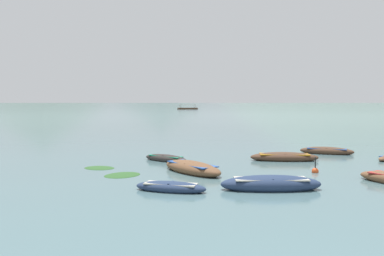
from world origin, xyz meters
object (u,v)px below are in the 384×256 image
(rowboat_3, at_px, (166,158))
(rowboat_4, at_px, (171,187))
(rowboat_0, at_px, (271,184))
(rowboat_5, at_px, (192,168))
(mooring_buoy, at_px, (315,171))
(rowboat_2, at_px, (284,157))
(ferry_0, at_px, (188,108))
(rowboat_8, at_px, (327,151))

(rowboat_3, bearing_deg, rowboat_4, -83.53)
(rowboat_0, height_order, rowboat_4, rowboat_0)
(rowboat_0, xyz_separation_m, rowboat_3, (-5.20, 7.97, -0.07))
(rowboat_5, distance_m, mooring_buoy, 6.51)
(rowboat_2, relative_size, rowboat_4, 1.35)
(rowboat_2, height_order, mooring_buoy, mooring_buoy)
(rowboat_3, relative_size, rowboat_5, 0.73)
(ferry_0, distance_m, mooring_buoy, 169.42)
(rowboat_0, xyz_separation_m, rowboat_8, (6.06, 11.72, -0.05))
(rowboat_5, xyz_separation_m, mooring_buoy, (6.51, 0.11, -0.14))
(rowboat_3, relative_size, ferry_0, 0.32)
(rowboat_3, relative_size, mooring_buoy, 3.43)
(mooring_buoy, bearing_deg, rowboat_2, 99.80)
(mooring_buoy, bearing_deg, rowboat_3, 154.99)
(rowboat_2, relative_size, ferry_0, 0.44)
(rowboat_2, xyz_separation_m, rowboat_4, (-6.58, -8.74, -0.05))
(rowboat_4, bearing_deg, ferry_0, 91.67)
(rowboat_0, xyz_separation_m, rowboat_2, (2.33, 8.37, -0.03))
(rowboat_4, bearing_deg, rowboat_5, 79.62)
(rowboat_5, bearing_deg, rowboat_2, 37.10)
(rowboat_4, bearing_deg, rowboat_2, 53.06)
(rowboat_2, bearing_deg, rowboat_5, -142.90)
(rowboat_8, distance_m, ferry_0, 162.09)
(rowboat_2, bearing_deg, ferry_0, 94.04)
(rowboat_0, relative_size, rowboat_8, 1.12)
(rowboat_3, height_order, rowboat_5, rowboat_5)
(rowboat_8, bearing_deg, rowboat_0, -117.33)
(rowboat_8, bearing_deg, ferry_0, 95.44)
(rowboat_0, relative_size, rowboat_2, 1.00)
(rowboat_2, height_order, rowboat_4, rowboat_2)
(rowboat_8, relative_size, ferry_0, 0.39)
(rowboat_2, height_order, rowboat_3, rowboat_2)
(mooring_buoy, bearing_deg, rowboat_4, -148.45)
(mooring_buoy, bearing_deg, ferry_0, 94.19)
(rowboat_5, relative_size, rowboat_8, 1.12)
(rowboat_8, height_order, mooring_buoy, mooring_buoy)
(rowboat_8, bearing_deg, rowboat_5, -140.93)
(rowboat_2, relative_size, mooring_buoy, 4.68)
(rowboat_0, distance_m, rowboat_3, 9.51)
(ferry_0, xyz_separation_m, mooring_buoy, (12.38, -168.96, -0.35))
(rowboat_3, distance_m, rowboat_5, 4.33)
(rowboat_0, bearing_deg, rowboat_3, 123.10)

